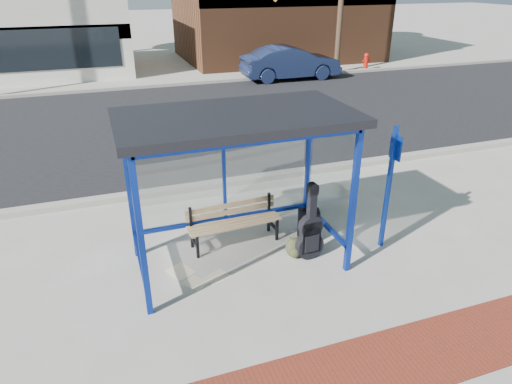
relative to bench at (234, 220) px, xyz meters
name	(u,v)px	position (x,y,z in m)	size (l,w,h in m)	color
ground	(239,262)	(-0.10, -0.60, -0.42)	(120.00, 120.00, 0.00)	#B2ADA0
curb_near	(198,186)	(-0.10, 2.30, -0.36)	(60.00, 0.25, 0.12)	gray
street_asphalt	(161,123)	(-0.10, 7.40, -0.42)	(60.00, 10.00, 0.00)	black
curb_far	(141,87)	(-0.10, 12.50, -0.36)	(60.00, 0.25, 0.12)	gray
far_sidewalk	(136,79)	(-0.10, 14.40, -0.42)	(60.00, 4.00, 0.01)	#B2ADA0
bus_shelter	(235,136)	(-0.10, -0.53, 1.65)	(3.30, 1.80, 2.42)	navy
bench	(234,220)	(0.00, 0.00, 0.00)	(1.60, 0.48, 0.74)	black
guitar_bag	(310,233)	(1.00, -0.86, 0.03)	(0.46, 0.16, 1.24)	black
suitcase	(308,225)	(1.22, -0.34, -0.14)	(0.41, 0.33, 0.61)	black
backpack	(294,248)	(0.78, -0.75, -0.26)	(0.32, 0.30, 0.33)	#2F311B
sign_post	(389,182)	(2.31, -0.92, 0.75)	(0.09, 0.26, 2.09)	navy
newspaper_a	(181,271)	(-1.03, -0.56, -0.42)	(0.39, 0.31, 0.01)	white
newspaper_b	(195,283)	(-0.88, -0.92, -0.42)	(0.33, 0.26, 0.01)	white
newspaper_c	(217,277)	(-0.54, -0.88, -0.42)	(0.35, 0.28, 0.01)	white
parked_car	(291,63)	(6.28, 12.12, 0.28)	(1.49, 4.26, 1.40)	#1B264B
fire_hydrant	(366,61)	(10.55, 12.90, 0.01)	(0.34, 0.24, 0.79)	red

